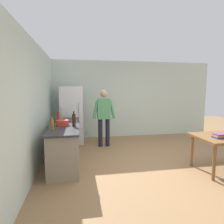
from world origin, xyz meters
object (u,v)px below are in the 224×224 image
refrigerator (72,115)px  bottle_sauce_red (58,117)px  book_stack (221,136)px  utensil_jar (61,116)px  cooking_pot (63,123)px  bottle_oil_amber (52,124)px  person (104,114)px  bottle_wine_dark (74,120)px

refrigerator → bottle_sauce_red: refrigerator is taller
book_stack → utensil_jar: bearing=147.0°
refrigerator → utensil_jar: (-0.29, -0.68, 0.08)m
refrigerator → cooking_pot: (-0.15, -1.70, 0.06)m
utensil_jar → book_stack: 3.92m
bottle_oil_amber → book_stack: (3.31, -0.63, -0.22)m
person → bottle_sauce_red: person is taller
bottle_wine_dark → bottle_oil_amber: bottle_wine_dark is taller
refrigerator → book_stack: refrigerator is taller
cooking_pot → bottle_wine_dark: bottle_wine_dark is taller
refrigerator → utensil_jar: refrigerator is taller
person → bottle_sauce_red: bearing=-160.0°
bottle_sauce_red → book_stack: (3.32, -1.80, -0.20)m
bottle_wine_dark → book_stack: (2.89, -0.92, -0.25)m
person → cooking_pot: 1.59m
bottle_oil_amber → bottle_sauce_red: bottle_oil_amber is taller
utensil_jar → cooking_pot: bearing=-82.5°
person → book_stack: person is taller
cooking_pot → bottle_oil_amber: size_ratio=1.43×
bottle_oil_amber → refrigerator: bearing=82.0°
person → bottle_wine_dark: size_ratio=5.00×
refrigerator → bottle_sauce_red: size_ratio=7.50×
refrigerator → book_stack: bearing=-43.2°
person → bottle_sauce_red: 1.35m
cooking_pot → bottle_wine_dark: (0.26, -0.19, 0.09)m
bottle_sauce_red → book_stack: 3.78m
person → bottle_oil_amber: 2.06m
cooking_pot → bottle_oil_amber: bearing=-107.8°
refrigerator → utensil_jar: 0.74m
cooking_pot → bottle_wine_dark: 0.33m
refrigerator → person: (0.95, -0.55, 0.08)m
person → bottle_oil_amber: person is taller
cooking_pot → bottle_wine_dark: size_ratio=1.18×
person → cooking_pot: size_ratio=4.25×
refrigerator → cooking_pot: refrigerator is taller
bottle_oil_amber → bottle_sauce_red: size_ratio=1.17×
cooking_pot → bottle_sauce_red: bearing=104.0°
person → utensil_jar: (-1.24, -0.13, 0.00)m
refrigerator → person: refrigerator is taller
bottle_wine_dark → utensil_jar: bearing=108.0°
utensil_jar → bottle_oil_amber: (-0.02, -1.51, 0.04)m
utensil_jar → bottle_wine_dark: (0.39, -1.21, 0.07)m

